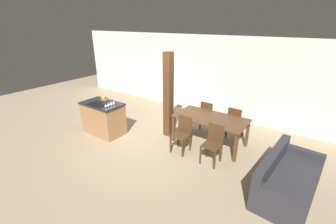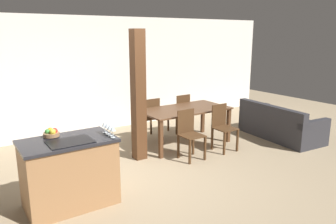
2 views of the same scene
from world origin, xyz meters
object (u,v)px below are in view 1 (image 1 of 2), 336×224
Objects in this scene: wine_glass_near at (106,105)px; wine_glass_middle at (108,104)px; dining_chair_far_right at (235,122)px; fruit_bowl at (105,98)px; dining_table at (210,121)px; wine_glass_far at (111,103)px; dining_chair_near_left at (182,133)px; dining_chair_near_right at (213,143)px; kitchen_island at (103,118)px; wine_glass_end at (114,102)px; timber_post at (168,96)px; couch at (287,180)px; dining_chair_far_left at (208,115)px.

wine_glass_near is 1.00× the size of wine_glass_middle.
wine_glass_near reaches higher than dining_chair_far_right.
fruit_bowl reaches higher than dining_table.
wine_glass_far is 0.09× the size of dining_table.
dining_chair_near_right is (0.84, 0.00, 0.00)m from dining_chair_near_left.
dining_chair_near_left is 0.84m from dining_chair_near_right.
kitchen_island is 0.65× the size of dining_table.
fruit_bowl is at bearing 120.94° from kitchen_island.
wine_glass_middle is 3.50m from dining_chair_far_right.
dining_chair_far_right is (3.25, 1.93, 0.02)m from kitchen_island.
dining_chair_near_left is (1.88, 0.50, -0.58)m from wine_glass_end.
timber_post is (1.09, 1.01, 0.12)m from wine_glass_end.
fruit_bowl is 1.30× the size of wine_glass_far.
wine_glass_end reaches higher than dining_chair_far_right.
wine_glass_middle reaches higher than fruit_bowl.
dining_chair_near_right is (2.72, 0.77, -0.58)m from wine_glass_near.
kitchen_island is 4.89m from couch.
wine_glass_middle reaches higher than dining_chair_near_right.
wine_glass_near is 0.18× the size of dining_chair_far_right.
kitchen_island is at bearing 168.81° from wine_glass_far.
fruit_bowl is 1.30× the size of wine_glass_end.
wine_glass_near is (0.53, -0.29, 0.60)m from kitchen_island.
wine_glass_middle is at bearing -148.61° from dining_table.
wine_glass_far is (0.67, -0.33, 0.08)m from fruit_bowl.
fruit_bowl is at bearing 142.21° from wine_glass_near.
kitchen_island is at bearing 98.88° from couch.
wine_glass_far is 3.45m from dining_chair_far_right.
wine_glass_far is at bearing 36.83° from dining_chair_far_right.
wine_glass_end is 0.18× the size of dining_chair_far_left.
wine_glass_end is at bearing -137.30° from timber_post.
dining_chair_far_right is at bearing 90.00° from dining_chair_near_right.
wine_glass_far and wine_glass_end have the same top height.
wine_glass_middle is at bearing -90.00° from wine_glass_far.
wine_glass_far reaches higher than dining_chair_far_left.
kitchen_island is 1.32× the size of dining_chair_near_left.
fruit_bowl reaches higher than dining_chair_near_left.
couch is 3.44m from timber_post.
dining_chair_near_left is 1.17m from timber_post.
dining_table is at bearing 33.02° from wine_glass_near.
wine_glass_near is 0.07× the size of timber_post.
dining_chair_far_left is at bearing 49.74° from wine_glass_near.
dining_table is (2.30, 1.40, -0.40)m from wine_glass_middle.
dining_chair_far_left is (2.41, 1.93, 0.02)m from kitchen_island.
dining_chair_far_left is 0.84m from dining_chair_far_right.
fruit_bowl reaches higher than dining_chair_near_right.
dining_chair_far_right is (2.72, 2.22, -0.58)m from wine_glass_near.
wine_glass_near is 0.09× the size of couch.
dining_chair_near_right is 1.84m from timber_post.
wine_glass_near is 0.09m from wine_glass_middle.
timber_post reaches higher than dining_chair_near_left.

